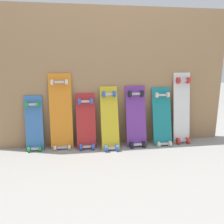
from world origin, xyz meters
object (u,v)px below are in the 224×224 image
at_px(skateboard_orange, 61,115).
at_px(skateboard_yellow, 110,121).
at_px(skateboard_red, 86,124).
at_px(skateboard_white, 182,111).
at_px(skateboard_teal, 162,119).
at_px(skateboard_blue, 34,126).
at_px(skateboard_purple, 136,119).

bearing_deg(skateboard_orange, skateboard_yellow, -7.55).
bearing_deg(skateboard_yellow, skateboard_orange, 172.45).
distance_m(skateboard_red, skateboard_white, 1.10).
bearing_deg(skateboard_teal, skateboard_blue, 178.46).
distance_m(skateboard_red, skateboard_purple, 0.56).
bearing_deg(skateboard_teal, skateboard_purple, 179.45).
relative_size(skateboard_red, skateboard_white, 0.76).
xyz_separation_m(skateboard_blue, skateboard_orange, (0.28, 0.00, 0.11)).
bearing_deg(skateboard_purple, skateboard_blue, 178.19).
bearing_deg(skateboard_blue, skateboard_teal, -1.54).
bearing_deg(skateboard_teal, skateboard_orange, 177.88).
bearing_deg(skateboard_teal, skateboard_white, 6.16).
distance_m(skateboard_yellow, skateboard_white, 0.85).
relative_size(skateboard_red, skateboard_teal, 0.92).
bearing_deg(skateboard_white, skateboard_purple, -177.55).
bearing_deg(skateboard_blue, skateboard_orange, 0.73).
relative_size(skateboard_yellow, skateboard_purple, 1.00).
relative_size(skateboard_yellow, skateboard_teal, 1.03).
distance_m(skateboard_teal, skateboard_white, 0.26).
relative_size(skateboard_orange, skateboard_white, 1.02).
bearing_deg(skateboard_purple, skateboard_orange, 177.30).
relative_size(skateboard_blue, skateboard_yellow, 0.89).
height_order(skateboard_blue, skateboard_purple, skateboard_purple).
height_order(skateboard_orange, skateboard_purple, skateboard_orange).
distance_m(skateboard_yellow, skateboard_purple, 0.30).
height_order(skateboard_purple, skateboard_white, skateboard_white).
bearing_deg(skateboard_blue, skateboard_yellow, -4.63).
bearing_deg(skateboard_teal, skateboard_red, 179.02).
bearing_deg(skateboard_yellow, skateboard_red, 170.65).
xyz_separation_m(skateboard_blue, skateboard_red, (0.55, -0.02, 0.01)).
bearing_deg(skateboard_orange, skateboard_white, -0.64).
height_order(skateboard_orange, skateboard_teal, skateboard_orange).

